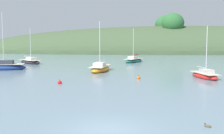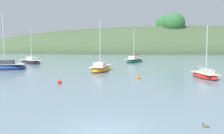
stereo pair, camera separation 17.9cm
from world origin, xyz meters
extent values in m
plane|color=slate|center=(0.00, 0.00, 0.00)|extent=(400.00, 400.00, 0.00)
ellipsoid|color=#425638|center=(25.00, 84.20, 0.00)|extent=(150.00, 36.00, 18.26)
ellipsoid|color=#2D6633|center=(18.78, 77.20, 9.68)|extent=(7.12, 6.48, 6.48)
ellipsoid|color=#2D6633|center=(19.80, 84.65, 9.30)|extent=(5.70, 5.18, 5.18)
ellipsoid|color=#2D6633|center=(17.69, 85.39, 9.62)|extent=(6.94, 6.31, 6.31)
ellipsoid|color=red|center=(10.94, 19.13, 0.22)|extent=(2.71, 5.32, 0.81)
cube|color=beige|center=(10.94, 19.13, 0.59)|extent=(2.49, 4.89, 0.06)
cube|color=beige|center=(11.02, 18.73, 0.83)|extent=(1.42, 1.82, 0.48)
cylinder|color=silver|center=(10.99, 18.88, 3.34)|extent=(0.09, 0.09, 5.51)
cylinder|color=silver|center=(10.78, 19.93, 1.19)|extent=(0.50, 2.10, 0.07)
ellipsoid|color=navy|center=(-16.63, 27.67, 0.31)|extent=(7.39, 3.50, 1.14)
cube|color=beige|center=(-16.63, 27.67, 0.82)|extent=(6.80, 3.22, 0.06)
cube|color=#333842|center=(-16.07, 27.76, 1.12)|extent=(2.49, 1.91, 0.60)
cylinder|color=silver|center=(-16.28, 27.73, 4.66)|extent=(0.09, 0.09, 7.67)
ellipsoid|color=orange|center=(-1.73, 26.12, 0.28)|extent=(3.42, 6.64, 1.01)
cube|color=beige|center=(-1.73, 26.12, 0.73)|extent=(3.15, 6.11, 0.06)
cube|color=silver|center=(-1.84, 25.62, 1.01)|extent=(1.79, 2.27, 0.55)
cylinder|color=silver|center=(-1.80, 25.81, 3.91)|extent=(0.09, 0.09, 6.35)
cylinder|color=silver|center=(-1.52, 27.11, 1.41)|extent=(0.62, 2.62, 0.07)
ellipsoid|color=#232328|center=(-15.58, 38.33, 0.25)|extent=(5.58, 5.31, 0.92)
cube|color=beige|center=(-15.58, 38.33, 0.67)|extent=(5.13, 4.89, 0.06)
cube|color=silver|center=(-15.23, 38.02, 0.93)|extent=(2.22, 2.18, 0.52)
cylinder|color=silver|center=(-15.36, 38.14, 3.66)|extent=(0.09, 0.09, 5.99)
cylinder|color=silver|center=(-16.26, 38.95, 1.31)|extent=(1.84, 1.67, 0.07)
ellipsoid|color=#196B56|center=(4.07, 41.83, 0.26)|extent=(4.73, 6.14, 0.95)
cube|color=beige|center=(4.07, 41.83, 0.69)|extent=(4.35, 5.65, 0.06)
cube|color=silver|center=(3.83, 41.42, 0.95)|extent=(2.09, 2.30, 0.53)
cylinder|color=silver|center=(3.92, 41.57, 3.70)|extent=(0.09, 0.09, 6.02)
cylinder|color=silver|center=(4.54, 42.65, 1.34)|extent=(1.32, 2.19, 0.07)
ellipsoid|color=maroon|center=(4.54, 42.65, 1.39)|extent=(1.38, 2.17, 0.20)
sphere|color=red|center=(-5.32, 14.66, 0.12)|extent=(0.44, 0.44, 0.44)
cylinder|color=black|center=(-5.32, 14.66, 0.39)|extent=(0.04, 0.04, 0.10)
sphere|color=orange|center=(3.08, 18.27, 0.12)|extent=(0.44, 0.44, 0.44)
cylinder|color=black|center=(3.08, 18.27, 0.39)|extent=(0.04, 0.04, 0.10)
ellipsoid|color=brown|center=(5.25, 0.50, 0.04)|extent=(0.38, 0.31, 0.16)
sphere|color=#1E4723|center=(5.12, 0.57, 0.16)|extent=(0.09, 0.09, 0.09)
cone|color=gold|center=(5.06, 0.60, 0.15)|extent=(0.06, 0.05, 0.04)
cone|color=brown|center=(5.39, 0.44, 0.08)|extent=(0.10, 0.10, 0.08)
camera|label=1|loc=(0.44, -13.81, 4.57)|focal=45.05mm
camera|label=2|loc=(0.62, -13.81, 4.57)|focal=45.05mm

